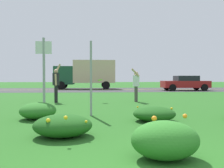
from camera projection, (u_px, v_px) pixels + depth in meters
ground_plane at (110, 99)px, 13.44m from camera, size 120.00×120.00×0.00m
highway_strip at (103, 90)px, 24.58m from camera, size 120.00×9.19×0.01m
highway_center_stripe at (103, 90)px, 24.58m from camera, size 120.00×0.16×0.00m
daylily_clump_mid_right at (165, 140)px, 3.51m from camera, size 1.03×0.82×0.64m
daylily_clump_mid_left at (154, 114)px, 6.63m from camera, size 1.19×1.10×0.41m
daylily_clump_front_left at (63, 125)px, 4.88m from camera, size 1.22×1.10×0.52m
daylily_clump_front_right at (38, 111)px, 6.98m from camera, size 1.07×1.09×0.49m
sign_post_near_path at (44, 67)px, 8.30m from camera, size 0.56×0.10×2.65m
sign_post_by_roadside at (91, 78)px, 7.58m from camera, size 0.07×0.10×2.42m
person_thrower_dark_shirt at (56, 82)px, 11.73m from camera, size 0.39×0.48×1.95m
person_catcher_white_shirt at (136, 84)px, 12.04m from camera, size 0.46×0.49×1.72m
frisbee_lime at (100, 80)px, 11.94m from camera, size 0.26×0.25×0.12m
car_red_center_left at (185, 83)px, 23.08m from camera, size 4.50×2.00×1.45m
box_truck_dark_green at (86, 73)px, 26.47m from camera, size 6.70×2.46×3.20m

